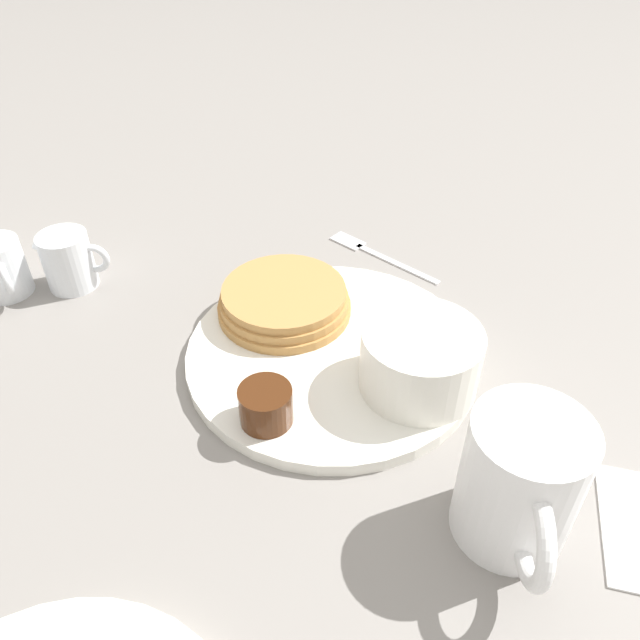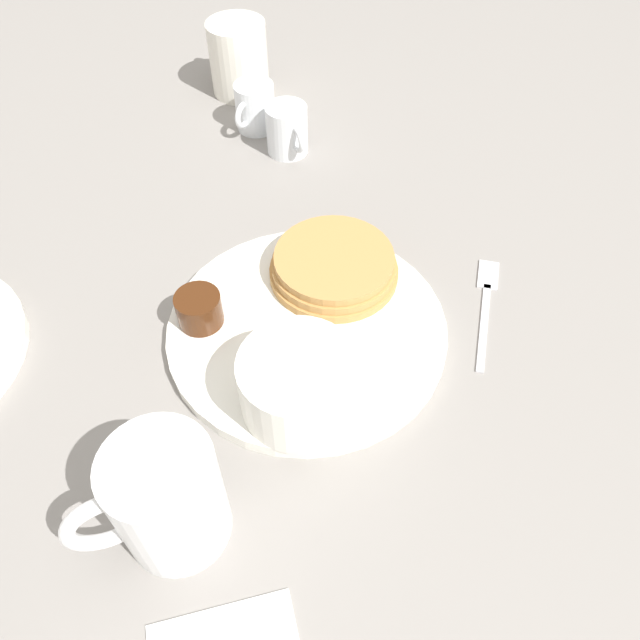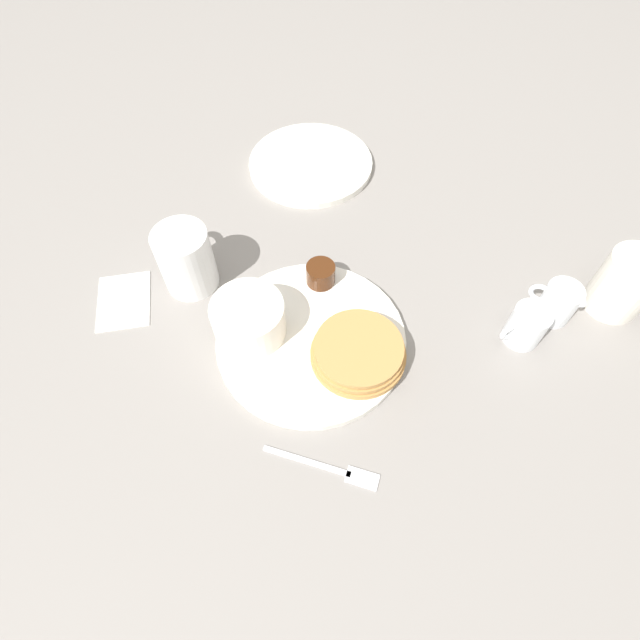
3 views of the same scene
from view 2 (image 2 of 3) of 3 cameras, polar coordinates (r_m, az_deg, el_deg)
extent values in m
plane|color=gray|center=(0.58, -1.17, -1.24)|extent=(4.00, 4.00, 0.00)
cylinder|color=white|center=(0.58, -1.18, -0.87)|extent=(0.26, 0.26, 0.01)
cylinder|color=#B78447|center=(0.61, 1.27, 4.43)|extent=(0.13, 0.13, 0.01)
cylinder|color=#B78447|center=(0.61, 1.28, 5.02)|extent=(0.12, 0.12, 0.01)
cylinder|color=#B78447|center=(0.60, 1.30, 5.63)|extent=(0.12, 0.12, 0.01)
cylinder|color=white|center=(0.50, -1.97, -5.83)|extent=(0.10, 0.10, 0.06)
cylinder|color=white|center=(0.48, -2.05, -4.26)|extent=(0.08, 0.08, 0.01)
cylinder|color=#47230F|center=(0.58, -10.99, 0.98)|extent=(0.04, 0.04, 0.03)
cylinder|color=white|center=(0.51, -3.70, -7.57)|extent=(0.05, 0.05, 0.03)
sphere|color=white|center=(0.49, -3.82, -6.34)|extent=(0.03, 0.03, 0.03)
cylinder|color=white|center=(0.46, -13.69, -15.54)|extent=(0.08, 0.08, 0.10)
torus|color=white|center=(0.46, -18.83, -17.05)|extent=(0.06, 0.04, 0.06)
cylinder|color=white|center=(0.78, -3.04, 17.00)|extent=(0.05, 0.05, 0.06)
torus|color=white|center=(0.76, -2.14, 16.22)|extent=(0.02, 0.03, 0.03)
cone|color=white|center=(0.78, -3.88, 19.30)|extent=(0.02, 0.02, 0.01)
cylinder|color=white|center=(0.82, -5.95, 18.82)|extent=(0.05, 0.05, 0.06)
torus|color=white|center=(0.80, -7.00, 18.10)|extent=(0.02, 0.03, 0.03)
cone|color=white|center=(0.83, -5.23, 21.01)|extent=(0.02, 0.02, 0.01)
cube|color=silver|center=(0.61, 14.76, -0.48)|extent=(0.03, 0.11, 0.00)
cube|color=silver|center=(0.65, 15.14, 4.06)|extent=(0.03, 0.04, 0.00)
cylinder|color=silver|center=(0.89, -7.45, 22.64)|extent=(0.08, 0.08, 0.09)
torus|color=silver|center=(0.93, -8.72, 23.66)|extent=(0.04, 0.06, 0.06)
camera|label=1|loc=(0.42, -65.95, 11.74)|focal=35.00mm
camera|label=3|loc=(0.54, 65.69, 46.18)|focal=28.00mm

